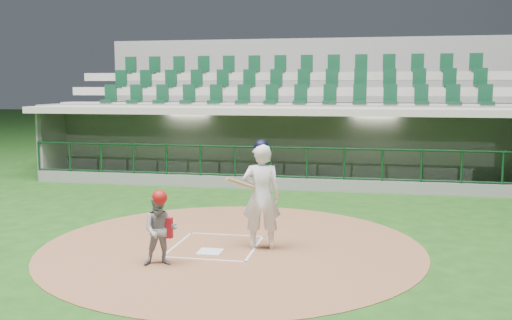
{
  "coord_description": "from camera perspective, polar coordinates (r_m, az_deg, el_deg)",
  "views": [
    {
      "loc": [
        2.74,
        -10.43,
        3.0
      ],
      "look_at": [
        0.21,
        2.6,
        1.3
      ],
      "focal_mm": 40.0,
      "sensor_mm": 36.0,
      "label": 1
    }
  ],
  "objects": [
    {
      "name": "seating_deck",
      "position": [
        21.57,
        3.66,
        3.09
      ],
      "size": [
        17.0,
        6.72,
        5.15
      ],
      "color": "slate",
      "rests_on": "ground"
    },
    {
      "name": "dugout_structure",
      "position": [
        18.56,
        2.71,
        0.98
      ],
      "size": [
        16.4,
        3.7,
        3.0
      ],
      "color": "slate",
      "rests_on": "ground"
    },
    {
      "name": "batter",
      "position": [
        10.53,
        0.53,
        -3.51
      ],
      "size": [
        0.93,
        0.93,
        2.04
      ],
      "color": "white",
      "rests_on": "dirt_circle"
    },
    {
      "name": "home_plate",
      "position": [
        10.54,
        -4.62,
        -9.13
      ],
      "size": [
        0.43,
        0.43,
        0.02
      ],
      "primitive_type": "cube",
      "color": "white",
      "rests_on": "dirt_circle"
    },
    {
      "name": "batter_box_chalk",
      "position": [
        10.91,
        -4.05,
        -8.58
      ],
      "size": [
        1.55,
        1.8,
        0.01
      ],
      "color": "silver",
      "rests_on": "ground"
    },
    {
      "name": "ground",
      "position": [
        11.2,
        -3.65,
        -8.26
      ],
      "size": [
        120.0,
        120.0,
        0.0
      ],
      "primitive_type": "plane",
      "color": "#184313",
      "rests_on": "ground"
    },
    {
      "name": "dirt_circle",
      "position": [
        10.94,
        -2.38,
        -8.59
      ],
      "size": [
        7.2,
        7.2,
        0.01
      ],
      "primitive_type": "cylinder",
      "color": "brown",
      "rests_on": "ground"
    },
    {
      "name": "catcher",
      "position": [
        9.78,
        -9.55,
        -6.76
      ],
      "size": [
        0.69,
        0.61,
        1.29
      ],
      "color": "gray",
      "rests_on": "dirt_circle"
    }
  ]
}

